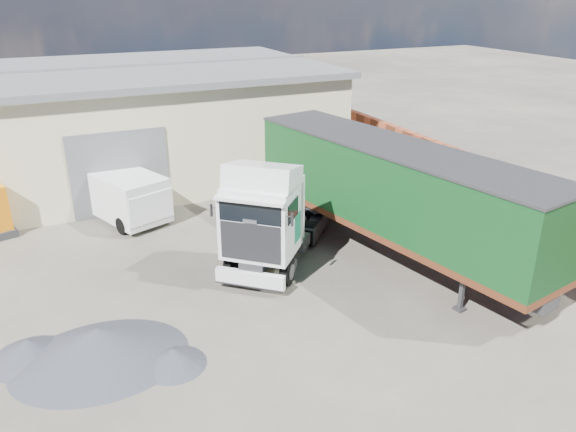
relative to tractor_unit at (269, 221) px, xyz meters
name	(u,v)px	position (x,y,z in m)	size (l,w,h in m)	color
ground	(254,321)	(-1.78, -3.02, -1.68)	(120.00, 120.00, 0.00)	#272420
warehouse	(10,131)	(-7.78, 12.97, 0.99)	(30.60, 12.60, 5.42)	#C0B694
brick_boundary_wall	(442,171)	(9.72, 2.98, -0.43)	(0.35, 26.00, 2.50)	brown
tractor_unit	(269,221)	(0.00, 0.00, 0.00)	(5.55, 5.84, 3.99)	black
box_trailer	(391,190)	(4.21, -0.94, 0.82)	(4.92, 12.58, 4.09)	#2D2D30
panel_van	(121,194)	(-3.87, 6.58, -0.64)	(3.60, 5.28, 2.00)	black
gravel_heap	(96,345)	(-6.15, -2.99, -1.23)	(5.33, 4.72, 0.95)	black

